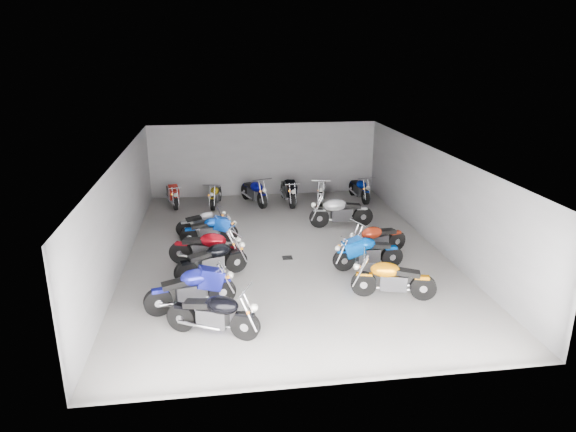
{
  "coord_description": "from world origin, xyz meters",
  "views": [
    {
      "loc": [
        -2.07,
        -15.36,
        6.32
      ],
      "look_at": [
        0.19,
        0.69,
        1.0
      ],
      "focal_mm": 32.0,
      "sensor_mm": 36.0,
      "label": 1
    }
  ],
  "objects_px": {
    "motorcycle_left_f": "(202,222)",
    "motorcycle_back_d": "(288,191)",
    "motorcycle_left_c": "(212,260)",
    "motorcycle_back_c": "(254,192)",
    "drain_grate": "(287,258)",
    "motorcycle_left_d": "(207,248)",
    "motorcycle_left_b": "(192,289)",
    "motorcycle_left_e": "(210,230)",
    "motorcycle_right_b": "(392,279)",
    "motorcycle_right_f": "(340,212)",
    "motorcycle_back_f": "(359,189)",
    "motorcycle_left_a": "(214,314)",
    "motorcycle_back_b": "(216,195)",
    "motorcycle_right_c": "(367,253)",
    "motorcycle_back_e": "(321,191)",
    "motorcycle_right_d": "(377,239)",
    "motorcycle_back_a": "(172,194)"
  },
  "relations": [
    {
      "from": "drain_grate",
      "to": "motorcycle_left_a",
      "type": "height_order",
      "value": "motorcycle_left_a"
    },
    {
      "from": "motorcycle_left_d",
      "to": "motorcycle_back_c",
      "type": "xyz_separation_m",
      "value": [
        1.93,
        6.25,
        -0.01
      ]
    },
    {
      "from": "motorcycle_left_b",
      "to": "motorcycle_left_e",
      "type": "xyz_separation_m",
      "value": [
        0.42,
        4.63,
        -0.09
      ]
    },
    {
      "from": "drain_grate",
      "to": "motorcycle_back_c",
      "type": "distance_m",
      "value": 6.09
    },
    {
      "from": "motorcycle_back_e",
      "to": "motorcycle_left_d",
      "type": "bearing_deg",
      "value": 65.85
    },
    {
      "from": "motorcycle_left_a",
      "to": "motorcycle_left_b",
      "type": "bearing_deg",
      "value": -135.21
    },
    {
      "from": "motorcycle_left_d",
      "to": "motorcycle_back_c",
      "type": "bearing_deg",
      "value": 179.56
    },
    {
      "from": "motorcycle_left_e",
      "to": "motorcycle_right_c",
      "type": "xyz_separation_m",
      "value": [
        4.66,
        -2.8,
        0.05
      ]
    },
    {
      "from": "motorcycle_right_b",
      "to": "motorcycle_right_f",
      "type": "relative_size",
      "value": 0.92
    },
    {
      "from": "motorcycle_back_b",
      "to": "motorcycle_left_b",
      "type": "bearing_deg",
      "value": 96.61
    },
    {
      "from": "motorcycle_right_c",
      "to": "motorcycle_left_b",
      "type": "bearing_deg",
      "value": 106.77
    },
    {
      "from": "motorcycle_right_b",
      "to": "motorcycle_back_c",
      "type": "relative_size",
      "value": 1.01
    },
    {
      "from": "motorcycle_back_a",
      "to": "motorcycle_right_c",
      "type": "bearing_deg",
      "value": 116.31
    },
    {
      "from": "drain_grate",
      "to": "motorcycle_right_b",
      "type": "relative_size",
      "value": 0.15
    },
    {
      "from": "motorcycle_back_e",
      "to": "motorcycle_right_d",
      "type": "bearing_deg",
      "value": 108.78
    },
    {
      "from": "motorcycle_left_f",
      "to": "motorcycle_back_f",
      "type": "relative_size",
      "value": 0.86
    },
    {
      "from": "motorcycle_left_e",
      "to": "motorcycle_right_d",
      "type": "xyz_separation_m",
      "value": [
        5.27,
        -1.78,
        0.06
      ]
    },
    {
      "from": "motorcycle_left_e",
      "to": "motorcycle_right_c",
      "type": "bearing_deg",
      "value": 51.44
    },
    {
      "from": "motorcycle_left_b",
      "to": "motorcycle_left_c",
      "type": "relative_size",
      "value": 1.09
    },
    {
      "from": "drain_grate",
      "to": "motorcycle_left_f",
      "type": "relative_size",
      "value": 0.18
    },
    {
      "from": "motorcycle_left_e",
      "to": "motorcycle_back_e",
      "type": "relative_size",
      "value": 0.97
    },
    {
      "from": "motorcycle_left_c",
      "to": "motorcycle_back_c",
      "type": "xyz_separation_m",
      "value": [
        1.75,
        7.18,
        0.01
      ]
    },
    {
      "from": "motorcycle_left_f",
      "to": "motorcycle_back_e",
      "type": "height_order",
      "value": "motorcycle_back_e"
    },
    {
      "from": "motorcycle_left_b",
      "to": "motorcycle_left_e",
      "type": "bearing_deg",
      "value": 161.25
    },
    {
      "from": "motorcycle_left_d",
      "to": "motorcycle_left_e",
      "type": "bearing_deg",
      "value": -165.86
    },
    {
      "from": "motorcycle_left_c",
      "to": "drain_grate",
      "type": "bearing_deg",
      "value": 93.34
    },
    {
      "from": "motorcycle_right_b",
      "to": "motorcycle_back_e",
      "type": "distance_m",
      "value": 9.04
    },
    {
      "from": "motorcycle_left_e",
      "to": "motorcycle_right_f",
      "type": "xyz_separation_m",
      "value": [
        4.77,
        1.06,
        0.1
      ]
    },
    {
      "from": "drain_grate",
      "to": "motorcycle_left_d",
      "type": "distance_m",
      "value": 2.57
    },
    {
      "from": "motorcycle_left_a",
      "to": "motorcycle_back_b",
      "type": "height_order",
      "value": "motorcycle_left_a"
    },
    {
      "from": "drain_grate",
      "to": "motorcycle_right_d",
      "type": "relative_size",
      "value": 0.15
    },
    {
      "from": "motorcycle_left_a",
      "to": "motorcycle_right_f",
      "type": "xyz_separation_m",
      "value": [
        4.65,
        7.01,
        0.03
      ]
    },
    {
      "from": "motorcycle_left_f",
      "to": "motorcycle_back_d",
      "type": "bearing_deg",
      "value": 117.4
    },
    {
      "from": "motorcycle_back_e",
      "to": "motorcycle_back_a",
      "type": "bearing_deg",
      "value": 10.75
    },
    {
      "from": "motorcycle_left_b",
      "to": "motorcycle_back_f",
      "type": "distance_m",
      "value": 11.3
    },
    {
      "from": "drain_grate",
      "to": "motorcycle_left_f",
      "type": "height_order",
      "value": "motorcycle_left_f"
    },
    {
      "from": "motorcycle_left_e",
      "to": "motorcycle_back_d",
      "type": "bearing_deg",
      "value": 135.08
    },
    {
      "from": "motorcycle_left_d",
      "to": "motorcycle_right_b",
      "type": "distance_m",
      "value": 5.64
    },
    {
      "from": "motorcycle_left_c",
      "to": "motorcycle_back_f",
      "type": "bearing_deg",
      "value": 115.7
    },
    {
      "from": "motorcycle_left_a",
      "to": "motorcycle_right_b",
      "type": "bearing_deg",
      "value": 127.39
    },
    {
      "from": "motorcycle_right_f",
      "to": "motorcycle_back_f",
      "type": "bearing_deg",
      "value": -25.69
    },
    {
      "from": "motorcycle_left_e",
      "to": "motorcycle_right_d",
      "type": "bearing_deg",
      "value": 63.72
    },
    {
      "from": "motorcycle_left_f",
      "to": "motorcycle_right_f",
      "type": "distance_m",
      "value": 5.04
    },
    {
      "from": "motorcycle_left_a",
      "to": "motorcycle_right_d",
      "type": "relative_size",
      "value": 1.01
    },
    {
      "from": "motorcycle_right_d",
      "to": "motorcycle_left_f",
      "type": "bearing_deg",
      "value": 43.87
    },
    {
      "from": "motorcycle_left_d",
      "to": "motorcycle_left_c",
      "type": "bearing_deg",
      "value": 27.24
    },
    {
      "from": "motorcycle_back_c",
      "to": "drain_grate",
      "type": "bearing_deg",
      "value": 74.01
    },
    {
      "from": "motorcycle_left_e",
      "to": "motorcycle_right_b",
      "type": "relative_size",
      "value": 0.9
    },
    {
      "from": "motorcycle_right_b",
      "to": "motorcycle_back_a",
      "type": "relative_size",
      "value": 1.07
    },
    {
      "from": "drain_grate",
      "to": "motorcycle_left_e",
      "type": "distance_m",
      "value": 2.96
    }
  ]
}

